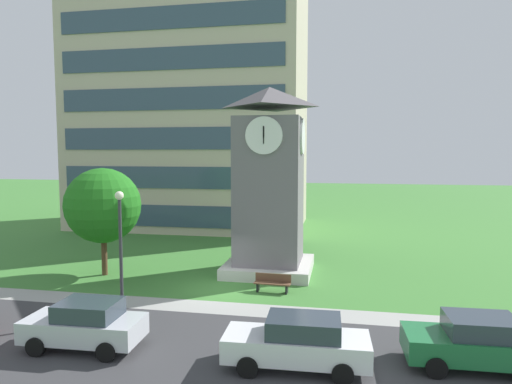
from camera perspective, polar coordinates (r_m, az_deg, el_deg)
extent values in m
plane|color=#3D7A33|center=(23.18, -4.72, -12.23)|extent=(160.00, 160.00, 0.00)
cube|color=#38383A|center=(17.05, -11.28, -18.84)|extent=(120.00, 7.20, 0.01)
cube|color=#9E9E99|center=(20.90, -6.61, -14.20)|extent=(120.00, 1.60, 0.01)
cube|color=beige|center=(43.68, -8.12, 14.91)|extent=(20.53, 11.25, 28.80)
cube|color=#384C60|center=(38.06, -10.65, -3.01)|extent=(18.89, 0.10, 1.80)
cube|color=#384C60|center=(37.75, -10.73, 1.80)|extent=(18.89, 0.10, 1.80)
cube|color=#384C60|center=(37.71, -10.81, 6.66)|extent=(18.89, 0.10, 1.80)
cube|color=#384C60|center=(37.94, -10.89, 11.50)|extent=(18.89, 0.10, 1.80)
cube|color=#384C60|center=(38.44, -10.97, 16.24)|extent=(18.89, 0.10, 1.80)
cube|color=#384C60|center=(39.19, -11.05, 20.83)|extent=(18.89, 0.10, 1.80)
cube|color=slate|center=(25.68, 1.69, -0.48)|extent=(3.60, 3.60, 8.81)
cube|color=beige|center=(26.39, 1.67, -9.39)|extent=(4.86, 4.86, 0.60)
pyramid|color=#555155|center=(25.74, 1.72, 11.88)|extent=(3.96, 3.96, 1.13)
cylinder|color=white|center=(23.74, 1.00, 7.16)|extent=(1.98, 0.12, 1.98)
cylinder|color=white|center=(25.35, 5.90, 7.00)|extent=(0.12, 1.98, 1.98)
cube|color=black|center=(23.68, 0.97, 7.60)|extent=(0.08, 0.07, 0.59)
cube|color=black|center=(23.66, 0.97, 7.17)|extent=(0.05, 0.06, 0.89)
cube|color=brown|center=(22.63, 2.07, -11.46)|extent=(1.82, 0.57, 0.06)
cube|color=brown|center=(22.78, 2.19, -10.75)|extent=(1.80, 0.14, 0.40)
cube|color=black|center=(22.85, 0.26, -11.89)|extent=(0.10, 0.44, 0.45)
cube|color=black|center=(22.57, 3.90, -12.11)|extent=(0.10, 0.44, 0.45)
cylinder|color=#333338|center=(19.82, -16.69, -8.05)|extent=(0.14, 0.14, 4.92)
sphere|color=#F2EFCC|center=(19.40, -16.88, -0.43)|extent=(0.36, 0.36, 0.36)
cylinder|color=#513823|center=(26.90, -18.61, -7.33)|extent=(0.31, 0.31, 2.47)
sphere|color=#20711B|center=(26.46, -18.78, -1.61)|extent=(4.17, 4.17, 4.17)
cube|color=silver|center=(17.64, -20.90, -15.76)|extent=(4.15, 1.93, 0.76)
cube|color=#2D3842|center=(17.32, -20.37, -13.76)|extent=(2.10, 1.65, 0.60)
cylinder|color=black|center=(17.74, -26.06, -17.15)|extent=(0.67, 0.24, 0.66)
cylinder|color=black|center=(19.10, -22.94, -15.42)|extent=(0.67, 0.24, 0.66)
cylinder|color=black|center=(16.50, -18.41, -18.61)|extent=(0.67, 0.24, 0.66)
cylinder|color=black|center=(17.96, -15.73, -16.54)|extent=(0.67, 0.24, 0.66)
cube|color=silver|center=(15.23, 5.11, -18.87)|extent=(4.67, 1.86, 0.76)
cube|color=#2D3842|center=(14.96, 6.05, -16.51)|extent=(2.36, 1.58, 0.60)
cylinder|color=black|center=(14.80, -1.08, -21.23)|extent=(0.67, 0.24, 0.66)
cylinder|color=black|center=(16.29, -0.01, -18.66)|extent=(0.67, 0.24, 0.66)
cylinder|color=black|center=(14.63, 10.89, -21.65)|extent=(0.67, 0.24, 0.66)
cylinder|color=black|center=(16.14, 10.68, -18.99)|extent=(0.67, 0.24, 0.66)
cube|color=#1E6B38|center=(16.71, 25.77, -17.14)|extent=(4.33, 1.98, 0.76)
cube|color=#2D3842|center=(16.53, 26.59, -14.90)|extent=(2.19, 1.69, 0.60)
cylinder|color=black|center=(15.73, 21.81, -19.93)|extent=(0.67, 0.24, 0.66)
cylinder|color=black|center=(17.34, 20.42, -17.47)|extent=(0.67, 0.24, 0.66)
cylinder|color=black|center=(18.05, 29.06, -16.89)|extent=(0.67, 0.24, 0.66)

